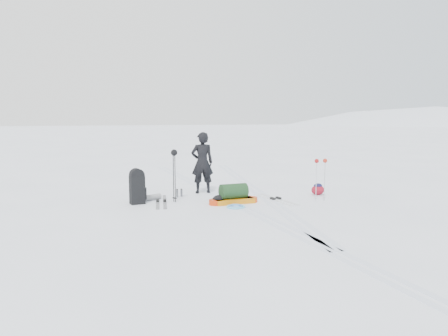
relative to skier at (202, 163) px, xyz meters
The scene contains 13 objects.
ground 1.98m from the skier, 74.70° to the right, with size 200.00×200.00×0.00m, color white.
ski_tracks 1.64m from the skier, 36.39° to the right, with size 3.38×17.97×0.01m.
skier is the anchor object (origin of this frame).
pulk_sled 2.04m from the skier, 76.70° to the right, with size 1.48×0.58×0.56m.
expedition_rucksack 2.41m from the skier, 152.55° to the right, with size 0.97×0.80×1.00m.
ski_poles_black 1.62m from the skier, 133.63° to the right, with size 0.18×0.21×1.50m.
ski_poles_silver 3.69m from the skier, 37.72° to the right, with size 0.39×0.13×1.23m.
touring_skis_grey 2.06m from the skier, 144.00° to the right, with size 0.58×2.02×0.07m.
touring_skis_white 2.64m from the skier, 44.00° to the right, with size 0.64×2.03×0.07m.
rope_coil 2.59m from the skier, 82.56° to the right, with size 0.58×0.58×0.06m.
small_daypack 3.70m from the skier, 22.05° to the right, with size 0.51×0.45×0.36m.
thermos_pair 1.27m from the skier, 151.67° to the right, with size 0.23×0.19×0.26m.
stuff_sack 1.98m from the skier, 88.75° to the right, with size 0.47×0.40×0.25m.
Camera 1 is at (-3.79, -11.61, 2.45)m, focal length 35.00 mm.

